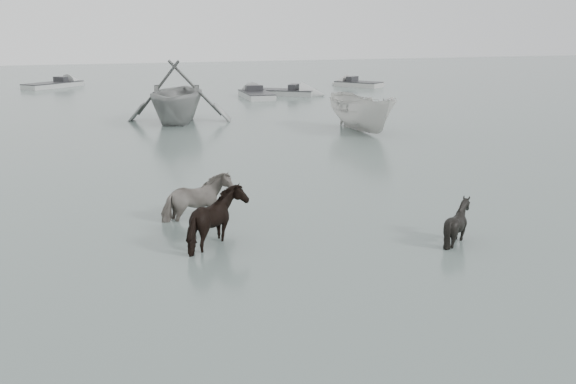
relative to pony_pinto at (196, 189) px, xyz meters
name	(u,v)px	position (x,y,z in m)	size (l,w,h in m)	color
ground	(290,255)	(1.33, -3.17, -0.74)	(140.00, 140.00, 0.00)	#51605A
pony_pinto	(196,189)	(0.00, 0.00, 0.00)	(0.79, 1.74, 1.47)	black
pony_dark	(219,214)	(0.07, -2.17, -0.01)	(1.43, 1.23, 1.44)	black
pony_black	(458,216)	(5.09, -3.52, -0.15)	(0.95, 1.07, 1.18)	black
rowboat_trail	(177,90)	(2.10, 16.17, 0.84)	(5.15, 5.97, 3.14)	gray
boat_small	(362,111)	(9.43, 10.83, 0.19)	(1.81, 4.81, 1.86)	beige
skiff_port	(256,92)	(8.61, 25.27, -0.36)	(5.53, 1.60, 0.75)	#A9ACA9
skiff_mid	(284,90)	(10.79, 26.27, -0.36)	(5.81, 1.60, 0.75)	#969996
skiff_star	(359,82)	(18.16, 30.28, -0.36)	(4.80, 1.60, 0.75)	#B2B1AD
skiff_far	(53,82)	(-4.07, 36.94, -0.36)	(6.44, 1.60, 0.75)	#ABAEAB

